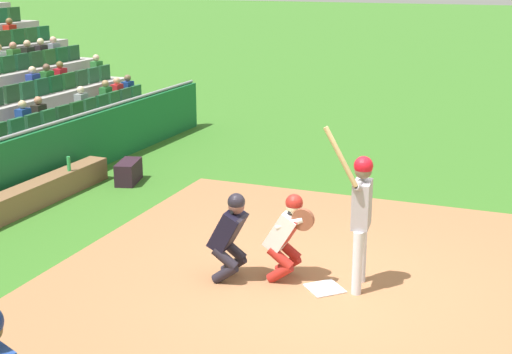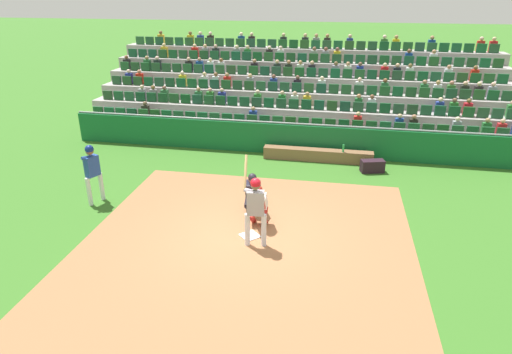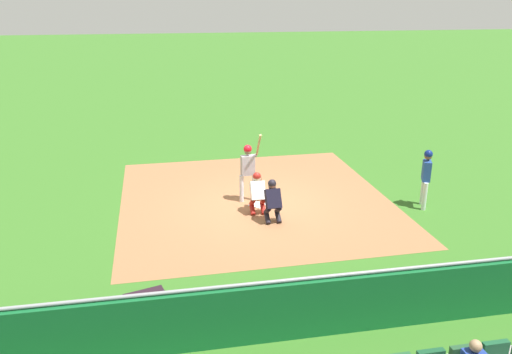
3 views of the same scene
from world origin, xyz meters
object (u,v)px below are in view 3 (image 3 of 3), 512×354
batter_at_plate (248,166)px  dugout_bench (247,314)px  equipment_duffel_bag (145,303)px  on_deck_batter (426,173)px  home_plate_marker (258,205)px  catcher_crouching (258,191)px  home_plate_umpire (273,199)px  water_bottle_on_bench (198,300)px

batter_at_plate → dugout_bench: size_ratio=0.56×
equipment_duffel_bag → on_deck_batter: 9.20m
dugout_bench → equipment_duffel_bag: (-1.95, 0.74, -0.00)m
home_plate_marker → equipment_duffel_bag: equipment_duffel_bag is taller
home_plate_marker → catcher_crouching: size_ratio=0.35×
home_plate_marker → dugout_bench: dugout_bench is taller
batter_at_plate → home_plate_umpire: 1.79m
batter_at_plate → water_bottle_on_bench: size_ratio=8.05×
home_plate_umpire → batter_at_plate: bearing=103.4°
catcher_crouching → water_bottle_on_bench: bearing=-112.5°
batter_at_plate → equipment_duffel_bag: (-3.07, -5.50, -0.92)m
home_plate_umpire → equipment_duffel_bag: home_plate_umpire is taller
catcher_crouching → equipment_duffel_bag: catcher_crouching is taller
batter_at_plate → dugout_bench: batter_at_plate is taller
catcher_crouching → on_deck_batter: on_deck_batter is taller
dugout_bench → on_deck_batter: on_deck_batter is taller
batter_at_plate → home_plate_umpire: batter_at_plate is taller
home_plate_marker → catcher_crouching: (-0.11, -0.58, 0.69)m
batter_at_plate → home_plate_umpire: bearing=-76.6°
home_plate_marker → catcher_crouching: catcher_crouching is taller
equipment_duffel_bag → on_deck_batter: size_ratio=0.44×
home_plate_marker → batter_at_plate: size_ratio=0.20×
home_plate_marker → equipment_duffel_bag: size_ratio=0.55×
batter_at_plate → catcher_crouching: size_ratio=1.79×
dugout_bench → equipment_duffel_bag: bearing=159.1°
catcher_crouching → home_plate_umpire: size_ratio=0.99×
catcher_crouching → on_deck_batter: 5.07m
home_plate_umpire → home_plate_marker: bearing=98.1°
home_plate_marker → batter_at_plate: (-0.22, 0.39, 1.12)m
home_plate_umpire → dugout_bench: 4.83m
on_deck_batter → dugout_bench: bearing=-142.6°
catcher_crouching → dugout_bench: catcher_crouching is taller
home_plate_marker → on_deck_batter: (4.92, -1.06, 1.09)m
on_deck_batter → home_plate_marker: bearing=167.8°
catcher_crouching → on_deck_batter: bearing=-5.5°
catcher_crouching → water_bottle_on_bench: catcher_crouching is taller
dugout_bench → on_deck_batter: 7.94m
dugout_bench → home_plate_marker: bearing=77.1°
home_plate_marker → dugout_bench: bearing=-102.9°
home_plate_marker → home_plate_umpire: bearing=-81.9°
dugout_bench → water_bottle_on_bench: size_ratio=14.42×
batter_at_plate → catcher_crouching: bearing=-83.4°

